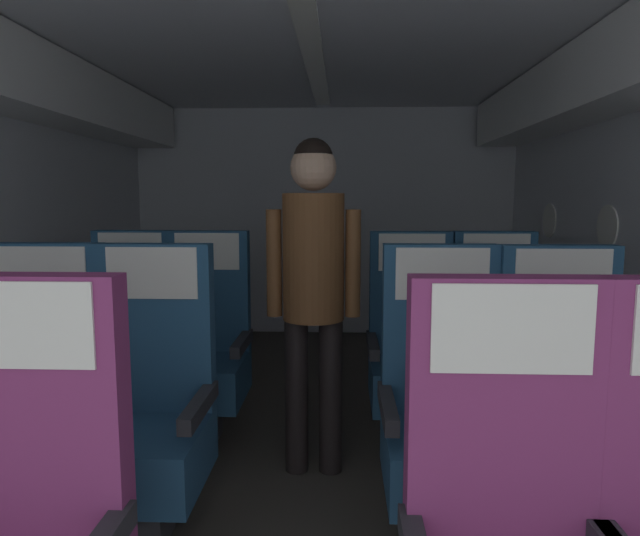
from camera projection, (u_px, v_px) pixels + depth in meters
name	position (u px, v px, depth m)	size (l,w,h in m)	color
ground	(303.00, 477.00, 2.59)	(3.81, 6.03, 0.02)	#3D3833
fuselage_shell	(306.00, 135.00, 2.66)	(3.69, 5.68, 2.18)	silver
seat_b_left_window	(38.00, 412.00, 2.14)	(0.47, 0.48, 1.11)	#38383D
seat_b_left_aisle	(149.00, 415.00, 2.11)	(0.47, 0.48, 1.11)	#38383D
seat_b_right_aisle	(565.00, 423.00, 2.04)	(0.47, 0.48, 1.11)	#38383D
seat_b_right_window	(442.00, 418.00, 2.08)	(0.47, 0.48, 1.11)	#38383D
seat_c_left_window	(128.00, 350.00, 3.03)	(0.47, 0.48, 1.11)	#38383D
seat_c_left_aisle	(206.00, 351.00, 3.00)	(0.47, 0.48, 1.11)	#38383D
seat_c_right_aisle	(497.00, 354.00, 2.95)	(0.47, 0.48, 1.11)	#38383D
seat_c_right_window	(412.00, 354.00, 2.94)	(0.47, 0.48, 1.11)	#38383D
flight_attendant	(313.00, 272.00, 2.53)	(0.43, 0.28, 1.55)	black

